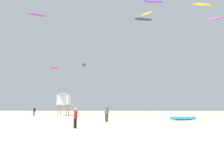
{
  "coord_description": "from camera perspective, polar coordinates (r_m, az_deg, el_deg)",
  "views": [
    {
      "loc": [
        1.32,
        -12.84,
        1.72
      ],
      "look_at": [
        0.0,
        19.94,
        6.96
      ],
      "focal_mm": 33.1,
      "sensor_mm": 36.0,
      "label": 1
    }
  ],
  "objects": [
    {
      "name": "ground_plane",
      "position": [
        13.02,
        -3.69,
        -16.65
      ],
      "size": [
        120.0,
        120.0,
        0.0
      ],
      "primitive_type": "plane",
      "color": "#C6B28C"
    },
    {
      "name": "lifeguard_tower",
      "position": [
        38.18,
        -13.15,
        -6.83
      ],
      "size": [
        2.3,
        2.3,
        4.15
      ],
      "color": "#8C704C",
      "rests_on": "ground"
    },
    {
      "name": "kite_aloft_8",
      "position": [
        47.32,
        11.34,
        18.74
      ],
      "size": [
        4.38,
        1.72,
        0.81
      ],
      "color": "purple"
    },
    {
      "name": "kite_aloft_2",
      "position": [
        57.79,
        -15.62,
        1.39
      ],
      "size": [
        3.31,
        2.82,
        0.43
      ],
      "color": "red"
    },
    {
      "name": "kite_aloft_5",
      "position": [
        40.15,
        26.81,
        13.27
      ],
      "size": [
        2.95,
        1.96,
        0.61
      ],
      "color": "purple"
    },
    {
      "name": "kite_aloft_7",
      "position": [
        45.7,
        23.72,
        16.92
      ],
      "size": [
        4.21,
        1.77,
        1.01
      ],
      "color": "yellow"
    },
    {
      "name": "person_midground",
      "position": [
        39.34,
        -20.66,
        -9.68
      ],
      "size": [
        0.5,
        0.35,
        1.56
      ],
      "rotation": [
        0.0,
        0.0,
        1.89
      ],
      "color": "#B21E23",
      "rests_on": "ground"
    },
    {
      "name": "person_left",
      "position": [
        23.19,
        -1.48,
        -10.79
      ],
      "size": [
        0.54,
        0.4,
        1.75
      ],
      "rotation": [
        0.0,
        0.0,
        1.17
      ],
      "color": "#2D2D33",
      "rests_on": "ground"
    },
    {
      "name": "kite_aloft_6",
      "position": [
        58.72,
        -20.09,
        14.85
      ],
      "size": [
        4.48,
        3.0,
        0.55
      ],
      "color": "purple"
    },
    {
      "name": "person_foreground",
      "position": [
        16.73,
        -10.1,
        -11.74
      ],
      "size": [
        0.35,
        0.48,
        1.55
      ],
      "rotation": [
        0.0,
        0.0,
        5.86
      ],
      "color": "black",
      "rests_on": "ground"
    },
    {
      "name": "kite_aloft_9",
      "position": [
        49.81,
        8.61,
        14.46
      ],
      "size": [
        4.54,
        2.26,
        0.48
      ],
      "color": "#2D2D33"
    },
    {
      "name": "kite_aloft_1",
      "position": [
        52.78,
        -7.75,
        2.25
      ],
      "size": [
        1.78,
        3.6,
        0.54
      ],
      "color": "#2D2D33"
    },
    {
      "name": "kite_aloft_3",
      "position": [
        60.9,
        9.49,
        15.85
      ],
      "size": [
        3.32,
        3.13,
        0.85
      ],
      "color": "yellow"
    },
    {
      "name": "kite_grounded_near",
      "position": [
        27.18,
        19.0,
        -11.78
      ],
      "size": [
        3.68,
        1.63,
        0.43
      ],
      "color": "blue",
      "rests_on": "ground"
    }
  ]
}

